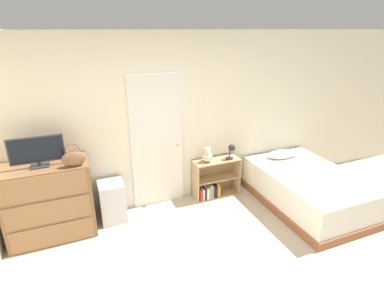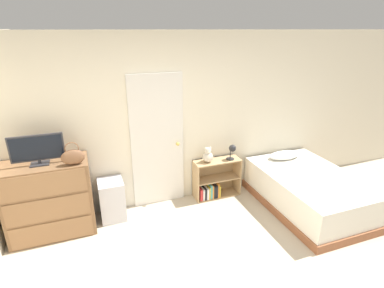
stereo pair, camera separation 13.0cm
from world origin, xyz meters
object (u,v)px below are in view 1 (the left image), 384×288
Objects in this scene: teddy_bear at (207,155)px; desk_lamp at (231,149)px; storage_bin at (112,201)px; handbag at (74,158)px; tv at (37,151)px; bookshelf at (213,182)px; bed at (307,189)px; dresser at (50,201)px.

teddy_bear reaches higher than desk_lamp.
handbag is at bearing -149.34° from storage_bin.
bookshelf is at bearing 3.54° from tv.
handbag is at bearing -20.54° from tv.
handbag is 0.50× the size of storage_bin.
handbag is at bearing 171.52° from bed.
storage_bin is 2.36× the size of desk_lamp.
bookshelf is at bearing 2.25° from teddy_bear.
dresser is 1.78× the size of storage_bin.
bed is at bearing -8.48° from handbag.
teddy_bear is 0.40m from desk_lamp.
teddy_bear is at bearing 3.15° from dresser.
storage_bin is 1.61m from bookshelf.
tv is at bearing 170.16° from bed.
bed is (1.34, -0.77, -0.46)m from teddy_bear.
teddy_bear is at bearing 173.90° from desk_lamp.
dresser is at bearing -176.89° from bookshelf.
tv is 2.34m from teddy_bear.
desk_lamp reaches higher than storage_bin.
teddy_bear is at bearing -177.75° from bookshelf.
storage_bin is at bearing -178.11° from bookshelf.
tv is 2.47× the size of desk_lamp.
bookshelf is (2.40, 0.15, -0.97)m from tv.
desk_lamp is (0.28, -0.05, 0.55)m from bookshelf.
bookshelf is at bearing 1.89° from storage_bin.
bookshelf is (2.01, 0.30, -0.87)m from handbag.
dresser is 2.67m from desk_lamp.
tv is 3.80m from bed.
dresser reaches higher than teddy_bear.
bed is at bearing -9.84° from tv.
bed is (0.94, -0.73, -0.52)m from desk_lamp.
storage_bin is at bearing -179.80° from desk_lamp.
bookshelf is 3.03× the size of desk_lamp.
storage_bin is 1.55m from teddy_bear.
storage_bin is 1.95m from desk_lamp.
dresser is at bearing -174.36° from storage_bin.
desk_lamp reaches higher than bed.
bed is at bearing -10.22° from dresser.
teddy_bear is (2.29, 0.14, -0.48)m from tv.
tv is (-0.03, -0.02, 0.71)m from dresser.
handbag is (0.39, -0.15, -0.10)m from tv.
dresser reaches higher than bookshelf.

